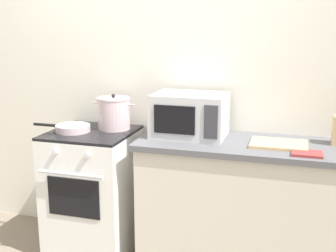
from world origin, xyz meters
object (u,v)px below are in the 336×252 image
(stock_pot, at_px, (114,113))
(oven_mitt, at_px, (307,154))
(microwave, at_px, (190,115))
(stove, at_px, (94,190))
(frying_pan, at_px, (72,128))
(cutting_board, at_px, (279,144))

(stock_pot, bearing_deg, oven_mitt, -11.54)
(stock_pot, relative_size, microwave, 0.66)
(stove, xyz_separation_m, microwave, (0.72, 0.08, 0.61))
(stove, distance_m, frying_pan, 0.50)
(microwave, bearing_deg, cutting_board, -7.24)
(stove, bearing_deg, stock_pot, 43.40)
(stove, height_order, oven_mitt, oven_mitt)
(stock_pot, bearing_deg, stove, -136.60)
(microwave, bearing_deg, stock_pot, 175.77)
(stove, distance_m, cutting_board, 1.42)
(cutting_board, distance_m, oven_mitt, 0.24)
(cutting_board, bearing_deg, frying_pan, -178.31)
(stock_pot, distance_m, cutting_board, 1.22)
(frying_pan, xyz_separation_m, oven_mitt, (1.64, -0.12, -0.02))
(microwave, xyz_separation_m, oven_mitt, (0.79, -0.24, -0.14))
(cutting_board, bearing_deg, microwave, 172.76)
(stock_pot, relative_size, cutting_board, 0.91)
(stove, bearing_deg, microwave, 6.24)
(frying_pan, distance_m, oven_mitt, 1.65)
(frying_pan, bearing_deg, stock_pot, 32.39)
(stock_pot, height_order, oven_mitt, stock_pot)
(cutting_board, bearing_deg, oven_mitt, -42.64)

